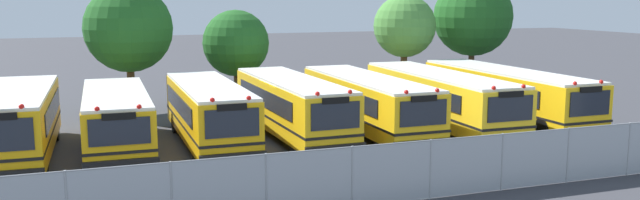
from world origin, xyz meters
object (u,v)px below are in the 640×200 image
(school_bus_3, at_px, (292,105))
(school_bus_5, at_px, (439,97))
(tree_1, at_px, (130,30))
(school_bus_0, at_px, (18,121))
(school_bus_2, at_px, (209,111))
(school_bus_4, at_px, (367,101))
(tree_4, at_px, (474,17))
(school_bus_6, at_px, (505,93))
(school_bus_1, at_px, (116,118))
(tree_3, at_px, (404,26))
(tree_2, at_px, (237,43))

(school_bus_3, distance_m, school_bus_5, 7.29)
(school_bus_3, xyz_separation_m, tree_1, (-6.23, 8.07, 3.03))
(school_bus_0, distance_m, school_bus_2, 7.29)
(school_bus_4, xyz_separation_m, tree_4, (11.01, 8.24, 3.49))
(school_bus_0, distance_m, school_bus_6, 22.01)
(school_bus_2, distance_m, school_bus_4, 7.34)
(school_bus_1, xyz_separation_m, tree_3, (17.05, 8.15, 3.10))
(school_bus_3, bearing_deg, school_bus_2, 3.67)
(school_bus_2, relative_size, tree_2, 1.76)
(school_bus_0, relative_size, school_bus_2, 1.00)
(school_bus_3, xyz_separation_m, tree_4, (14.60, 8.16, 3.46))
(school_bus_2, bearing_deg, school_bus_6, -179.61)
(tree_1, relative_size, tree_3, 1.08)
(school_bus_5, relative_size, tree_2, 2.12)
(tree_1, bearing_deg, school_bus_5, -31.56)
(tree_3, bearing_deg, tree_2, 179.86)
(school_bus_0, bearing_deg, school_bus_4, -178.10)
(school_bus_2, distance_m, tree_1, 9.27)
(tree_1, bearing_deg, tree_2, 0.02)
(school_bus_3, relative_size, tree_4, 1.40)
(school_bus_2, relative_size, tree_3, 1.53)
(school_bus_2, relative_size, tree_4, 1.30)
(school_bus_4, height_order, tree_2, tree_2)
(school_bus_1, distance_m, school_bus_2, 3.71)
(tree_1, relative_size, tree_2, 1.25)
(school_bus_1, height_order, school_bus_2, school_bus_2)
(school_bus_1, height_order, school_bus_4, school_bus_4)
(tree_2, bearing_deg, school_bus_4, -62.71)
(school_bus_1, bearing_deg, school_bus_4, -178.78)
(school_bus_0, xyz_separation_m, school_bus_1, (3.58, 0.09, -0.13))
(school_bus_5, xyz_separation_m, tree_4, (7.31, 8.39, 3.46))
(school_bus_4, relative_size, tree_2, 1.99)
(school_bus_0, distance_m, school_bus_3, 11.03)
(school_bus_2, height_order, school_bus_5, school_bus_5)
(school_bus_0, relative_size, tree_3, 1.52)
(school_bus_5, distance_m, school_bus_6, 3.70)
(tree_4, bearing_deg, tree_2, -179.68)
(tree_3, height_order, tree_4, tree_4)
(school_bus_4, bearing_deg, tree_4, -143.14)
(school_bus_0, relative_size, school_bus_4, 0.88)
(school_bus_0, height_order, tree_3, tree_3)
(school_bus_2, relative_size, tree_1, 1.41)
(school_bus_4, height_order, school_bus_5, school_bus_5)
(school_bus_4, bearing_deg, school_bus_1, 0.15)
(school_bus_3, bearing_deg, school_bus_5, 176.94)
(school_bus_1, height_order, tree_2, tree_2)
(school_bus_2, height_order, tree_4, tree_4)
(school_bus_2, distance_m, school_bus_6, 14.73)
(school_bus_2, bearing_deg, tree_3, -147.63)
(school_bus_3, relative_size, tree_1, 1.52)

